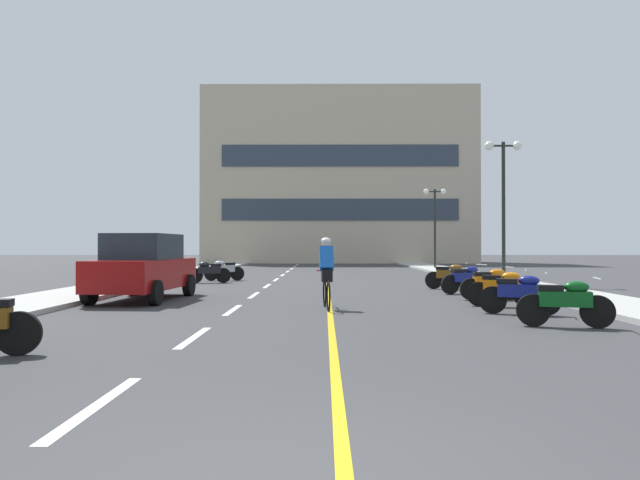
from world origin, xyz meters
name	(u,v)px	position (x,y,z in m)	size (l,w,h in m)	color
ground_plane	(321,281)	(0.00, 21.00, 0.00)	(140.00, 140.00, 0.00)	#38383A
curb_left	(170,276)	(-7.20, 24.00, 0.06)	(2.40, 72.00, 0.12)	#A8A8A3
curb_right	(473,276)	(7.20, 24.00, 0.06)	(2.40, 72.00, 0.12)	#A8A8A3
lane_dash_0	(97,405)	(-2.00, 2.00, 0.00)	(0.14, 2.20, 0.01)	silver
lane_dash_1	(194,337)	(-2.00, 6.00, 0.00)	(0.14, 2.20, 0.01)	silver
lane_dash_2	(233,310)	(-2.00, 10.00, 0.00)	(0.14, 2.20, 0.01)	silver
lane_dash_3	(254,295)	(-2.00, 14.00, 0.00)	(0.14, 2.20, 0.01)	silver
lane_dash_4	(267,286)	(-2.00, 18.00, 0.00)	(0.14, 2.20, 0.01)	silver
lane_dash_5	(276,280)	(-2.00, 22.00, 0.00)	(0.14, 2.20, 0.01)	silver
lane_dash_6	(283,275)	(-2.00, 26.00, 0.00)	(0.14, 2.20, 0.01)	silver
lane_dash_7	(288,272)	(-2.00, 30.00, 0.00)	(0.14, 2.20, 0.01)	silver
lane_dash_8	(291,269)	(-2.00, 34.00, 0.00)	(0.14, 2.20, 0.01)	silver
lane_dash_9	(295,267)	(-2.00, 38.00, 0.00)	(0.14, 2.20, 0.01)	silver
lane_dash_10	(297,265)	(-2.00, 42.00, 0.00)	(0.14, 2.20, 0.01)	silver
lane_dash_11	(299,263)	(-2.00, 46.00, 0.00)	(0.14, 2.20, 0.01)	silver
centre_line_yellow	(327,277)	(0.25, 24.00, 0.00)	(0.12, 66.00, 0.01)	gold
office_building	(339,178)	(1.46, 48.42, 7.57)	(23.67, 6.96, 15.14)	#BCAD93
street_lamp_mid	(503,180)	(7.18, 19.31, 4.10)	(1.46, 0.36, 5.49)	black
street_lamp_far	(435,210)	(7.17, 33.30, 3.79)	(1.46, 0.36, 5.01)	black
parked_car_near	(143,267)	(-4.85, 12.43, 0.92)	(2.14, 4.30, 1.82)	black
motorcycle_2	(566,302)	(4.53, 7.20, 0.47)	(1.68, 0.66, 0.92)	black
motorcycle_3	(520,293)	(4.36, 9.17, 0.47)	(1.64, 0.78, 0.92)	black
motorcycle_4	(503,288)	(4.48, 10.73, 0.47)	(1.66, 0.74, 0.92)	black
motorcycle_5	(491,283)	(4.71, 12.54, 0.47)	(1.70, 0.60, 0.92)	black
motorcycle_6	(466,279)	(4.54, 14.58, 0.47)	(1.65, 0.75, 0.92)	black
motorcycle_7	(450,276)	(4.45, 16.43, 0.47)	(1.63, 0.80, 0.92)	black
motorcycle_8	(209,271)	(-4.49, 19.69, 0.47)	(1.68, 0.64, 0.92)	black
motorcycle_9	(224,270)	(-4.17, 21.27, 0.47)	(1.70, 0.60, 0.92)	black
cyclist_rider	(326,271)	(0.17, 10.27, 0.89)	(0.42, 1.77, 1.71)	black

